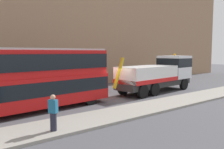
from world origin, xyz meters
The scene contains 6 objects.
ground_plane centered at (0.00, 0.00, 0.00)m, with size 120.00×120.00×0.00m, color #4C4C51.
near_kerb centered at (0.00, -4.20, 0.07)m, with size 60.00×2.80×0.15m, color gray.
building_facade centered at (0.00, 8.44, 8.07)m, with size 60.00×1.50×16.00m.
recovery_tow_truck centered at (5.92, -0.03, 1.76)m, with size 10.23×3.41×3.67m.
double_decker_bus centered at (-6.43, -0.07, 2.23)m, with size 11.18×3.51×4.06m.
pedestrian_onlooker centered at (-7.18, -4.84, 0.99)m, with size 0.44×0.48×1.71m.
Camera 1 is at (-11.76, -14.96, 3.82)m, focal length 37.98 mm.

